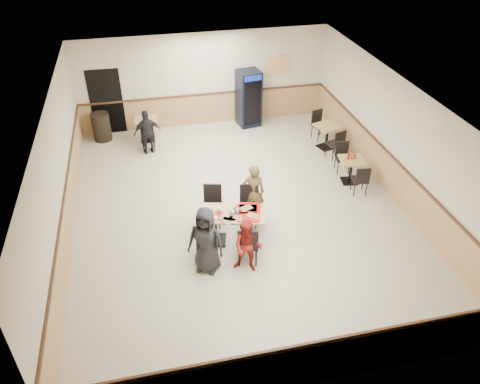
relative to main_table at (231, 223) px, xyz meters
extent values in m
plane|color=beige|center=(0.42, 1.16, -0.53)|extent=(10.00, 10.00, 0.00)
plane|color=silver|center=(0.42, 1.16, 2.47)|extent=(10.00, 10.00, 0.00)
plane|color=beige|center=(0.42, 6.16, 0.97)|extent=(8.00, 0.00, 8.00)
plane|color=beige|center=(0.42, -3.84, 0.97)|extent=(8.00, 0.00, 8.00)
plane|color=beige|center=(-3.58, 1.16, 0.97)|extent=(0.00, 10.00, 10.00)
plane|color=beige|center=(4.42, 1.16, 0.97)|extent=(0.00, 10.00, 10.00)
cube|color=tan|center=(0.42, 6.15, -0.03)|extent=(7.98, 0.03, 1.00)
cube|color=tan|center=(4.41, 1.16, -0.03)|extent=(0.03, 9.98, 1.00)
cube|color=#472B19|center=(0.42, 6.13, 0.50)|extent=(7.98, 0.04, 0.06)
cube|color=black|center=(-2.68, 6.14, 0.52)|extent=(1.00, 0.02, 2.10)
cube|color=orange|center=(2.82, 6.13, 1.27)|extent=(0.85, 0.02, 0.60)
cube|color=black|center=(-0.36, 0.09, -0.51)|extent=(0.58, 0.58, 0.04)
cylinder|color=black|center=(-0.36, 0.09, -0.13)|extent=(0.10, 0.10, 0.72)
cube|color=tan|center=(-0.36, 0.09, 0.25)|extent=(0.91, 0.91, 0.04)
cube|color=black|center=(0.36, -0.09, -0.51)|extent=(0.58, 0.58, 0.04)
cylinder|color=black|center=(0.36, -0.09, -0.13)|extent=(0.10, 0.10, 0.72)
cube|color=tan|center=(0.36, -0.09, 0.25)|extent=(0.91, 0.91, 0.04)
imported|color=black|center=(-0.69, -0.76, 0.24)|extent=(0.90, 0.78, 1.55)
imported|color=maroon|center=(0.14, -0.97, 0.10)|extent=(0.76, 0.70, 1.26)
imported|color=brown|center=(0.69, 0.76, 0.20)|extent=(0.59, 0.45, 1.47)
imported|color=black|center=(-1.55, 4.54, 0.15)|extent=(0.84, 0.47, 1.36)
cube|color=#A80E0B|center=(0.34, 0.04, 0.28)|extent=(0.55, 0.46, 0.02)
cube|color=#A80E0B|center=(0.32, -0.25, 0.28)|extent=(0.55, 0.46, 0.02)
cube|color=#A80E0B|center=(-0.44, -0.02, 0.28)|extent=(0.55, 0.46, 0.02)
cube|color=#A80E0B|center=(0.44, 0.11, 0.28)|extent=(0.55, 0.46, 0.02)
cylinder|color=white|center=(0.05, -0.23, 0.27)|extent=(0.24, 0.24, 0.01)
cube|color=#BE7A4A|center=(0.05, -0.23, 0.28)|extent=(0.30, 0.22, 0.02)
cylinder|color=white|center=(0.35, 0.08, 0.27)|extent=(0.24, 0.24, 0.01)
cube|color=#BE7A4A|center=(0.35, 0.08, 0.28)|extent=(0.32, 0.27, 0.02)
cylinder|color=white|center=(-0.50, 0.00, 0.27)|extent=(0.24, 0.24, 0.01)
cube|color=#BE7A4A|center=(-0.50, 0.00, 0.28)|extent=(0.29, 0.21, 0.02)
cylinder|color=white|center=(0.44, -0.22, 0.27)|extent=(0.24, 0.24, 0.01)
cube|color=#BE7A4A|center=(0.44, -0.22, 0.28)|extent=(0.33, 0.32, 0.02)
cylinder|color=white|center=(-0.15, -0.16, 0.27)|extent=(0.24, 0.24, 0.01)
cube|color=#BE7A4A|center=(-0.15, -0.16, 0.28)|extent=(0.33, 0.29, 0.02)
cylinder|color=white|center=(-0.11, -0.27, 0.27)|extent=(0.24, 0.24, 0.01)
cube|color=#BE7A4A|center=(-0.11, -0.27, 0.28)|extent=(0.33, 0.29, 0.02)
cylinder|color=silver|center=(-0.24, 0.12, 0.32)|extent=(0.09, 0.09, 0.11)
cylinder|color=silver|center=(-0.58, -0.13, 0.32)|extent=(0.09, 0.09, 0.11)
cylinder|color=silver|center=(-0.54, 0.25, 0.32)|extent=(0.09, 0.09, 0.11)
cylinder|color=silver|center=(-0.38, -0.21, 0.32)|extent=(0.09, 0.09, 0.11)
cylinder|color=#A5ACB8|center=(0.06, 0.04, 0.33)|extent=(0.07, 0.07, 0.12)
cylinder|color=#A5ACB8|center=(0.12, -0.03, 0.33)|extent=(0.07, 0.07, 0.12)
cylinder|color=#A5ACB8|center=(0.13, -0.08, 0.33)|extent=(0.07, 0.07, 0.12)
ellipsoid|color=silver|center=(0.02, -0.03, 0.32)|extent=(0.16, 0.16, 0.11)
cube|color=black|center=(3.63, 1.72, -0.51)|extent=(0.47, 0.47, 0.04)
cylinder|color=black|center=(3.63, 1.72, -0.18)|extent=(0.08, 0.08, 0.63)
cube|color=tan|center=(3.63, 1.72, 0.14)|extent=(0.73, 0.73, 0.04)
cube|color=black|center=(3.72, 3.67, -0.51)|extent=(0.55, 0.55, 0.04)
cylinder|color=black|center=(3.72, 3.67, -0.16)|extent=(0.09, 0.09, 0.67)
cube|color=tan|center=(3.72, 3.67, 0.19)|extent=(0.86, 0.86, 0.04)
cylinder|color=#A4130B|center=(3.53, 1.77, 0.26)|extent=(0.06, 0.06, 0.20)
cylinder|color=#BC5319|center=(3.62, 1.77, 0.24)|extent=(0.06, 0.06, 0.17)
cylinder|color=#A4130B|center=(3.71, 1.77, 0.23)|extent=(0.05, 0.05, 0.14)
cube|color=black|center=(-1.55, 5.36, -0.51)|extent=(0.45, 0.45, 0.04)
cylinder|color=black|center=(-1.55, 5.36, -0.17)|extent=(0.09, 0.09, 0.65)
cube|color=tan|center=(-1.55, 5.36, 0.17)|extent=(0.70, 0.70, 0.04)
cube|color=black|center=(1.79, 5.76, 0.38)|extent=(0.79, 0.77, 1.83)
cube|color=black|center=(1.84, 5.42, 0.33)|extent=(0.55, 0.10, 1.44)
cube|color=#0E2B9C|center=(1.84, 5.41, 1.18)|extent=(0.57, 0.11, 0.17)
cylinder|color=black|center=(-2.92, 5.71, -0.09)|extent=(0.56, 0.56, 0.88)
camera|label=1|loc=(-1.63, -8.02, 6.43)|focal=35.00mm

